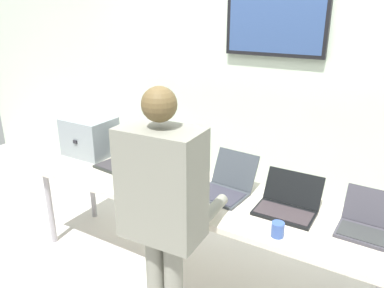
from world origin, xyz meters
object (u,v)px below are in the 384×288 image
(laptop_station_2, at_px, (226,185))
(person, at_px, (163,203))
(equipment_box, at_px, (90,136))
(coffee_mug, at_px, (278,230))
(workbench, at_px, (192,196))
(laptop_station_0, at_px, (126,158))
(laptop_station_3, at_px, (288,203))
(laptop_station_1, at_px, (173,171))
(laptop_station_4, at_px, (367,223))

(laptop_station_2, height_order, person, person)
(equipment_box, height_order, laptop_station_2, equipment_box)
(person, xyz_separation_m, coffee_mug, (0.53, 0.37, -0.19))
(equipment_box, bearing_deg, coffee_mug, -11.91)
(equipment_box, bearing_deg, workbench, -7.10)
(laptop_station_0, height_order, person, person)
(laptop_station_0, relative_size, laptop_station_3, 1.07)
(laptop_station_1, relative_size, coffee_mug, 4.33)
(laptop_station_1, height_order, coffee_mug, laptop_station_1)
(workbench, xyz_separation_m, coffee_mug, (0.72, -0.25, 0.09))
(laptop_station_2, distance_m, person, 0.73)
(laptop_station_4, distance_m, coffee_mug, 0.54)
(laptop_station_3, bearing_deg, workbench, -174.72)
(workbench, bearing_deg, person, -72.97)
(laptop_station_0, height_order, laptop_station_2, laptop_station_0)
(laptop_station_0, relative_size, person, 0.25)
(laptop_station_3, bearing_deg, laptop_station_0, 178.51)
(laptop_station_1, relative_size, person, 0.23)
(laptop_station_1, distance_m, laptop_station_2, 0.46)
(laptop_station_3, height_order, coffee_mug, laptop_station_3)
(laptop_station_0, distance_m, laptop_station_4, 1.85)
(laptop_station_4, bearing_deg, coffee_mug, -143.57)
(laptop_station_0, xyz_separation_m, person, (0.89, -0.72, 0.18))
(laptop_station_1, height_order, laptop_station_2, laptop_station_2)
(person, relative_size, coffee_mug, 18.46)
(laptop_station_3, distance_m, coffee_mug, 0.32)
(laptop_station_4, relative_size, coffee_mug, 3.67)
(laptop_station_2, distance_m, laptop_station_3, 0.45)
(equipment_box, bearing_deg, laptop_station_0, -5.57)
(workbench, xyz_separation_m, equipment_box, (-1.13, 0.14, 0.22))
(laptop_station_2, distance_m, laptop_station_4, 0.92)
(workbench, height_order, coffee_mug, coffee_mug)
(laptop_station_3, xyz_separation_m, laptop_station_4, (0.47, 0.01, 0.00))
(workbench, distance_m, laptop_station_1, 0.27)
(laptop_station_2, bearing_deg, laptop_station_0, 179.16)
(workbench, relative_size, coffee_mug, 31.56)
(laptop_station_4, bearing_deg, laptop_station_0, 179.05)
(laptop_station_0, xyz_separation_m, laptop_station_1, (0.47, 0.00, -0.00))
(workbench, bearing_deg, laptop_station_0, 171.95)
(laptop_station_0, distance_m, person, 1.16)
(workbench, relative_size, laptop_station_0, 6.97)
(laptop_station_4, xyz_separation_m, coffee_mug, (-0.43, -0.32, -0.01))
(laptop_station_2, relative_size, laptop_station_4, 1.26)
(equipment_box, distance_m, person, 1.53)
(laptop_station_2, bearing_deg, equipment_box, 177.65)
(laptop_station_1, height_order, person, person)
(equipment_box, xyz_separation_m, laptop_station_3, (1.81, -0.08, -0.11))
(laptop_station_4, bearing_deg, laptop_station_3, -179.37)
(equipment_box, distance_m, laptop_station_0, 0.45)
(laptop_station_2, xyz_separation_m, laptop_station_3, (0.45, -0.02, -0.01))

